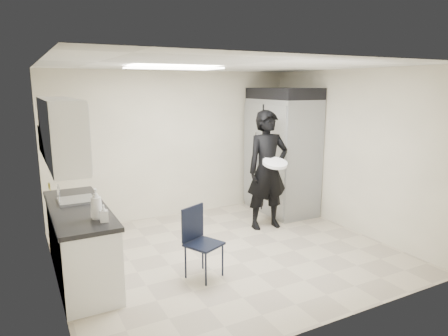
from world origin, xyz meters
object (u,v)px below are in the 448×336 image
lower_counter (81,244)px  commercial_fridge (282,156)px  folding_chair (204,244)px  man_tuxedo (267,170)px

lower_counter → commercial_fridge: (3.78, 1.07, 0.62)m
lower_counter → folding_chair: (1.34, -0.71, 0.00)m
lower_counter → man_tuxedo: man_tuxedo is taller
commercial_fridge → lower_counter: bearing=-164.1°
lower_counter → folding_chair: size_ratio=2.20×
folding_chair → man_tuxedo: bearing=9.2°
folding_chair → man_tuxedo: (1.69, 1.14, 0.55)m
commercial_fridge → man_tuxedo: bearing=-139.5°
commercial_fridge → folding_chair: size_ratio=2.44×
commercial_fridge → man_tuxedo: 0.99m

